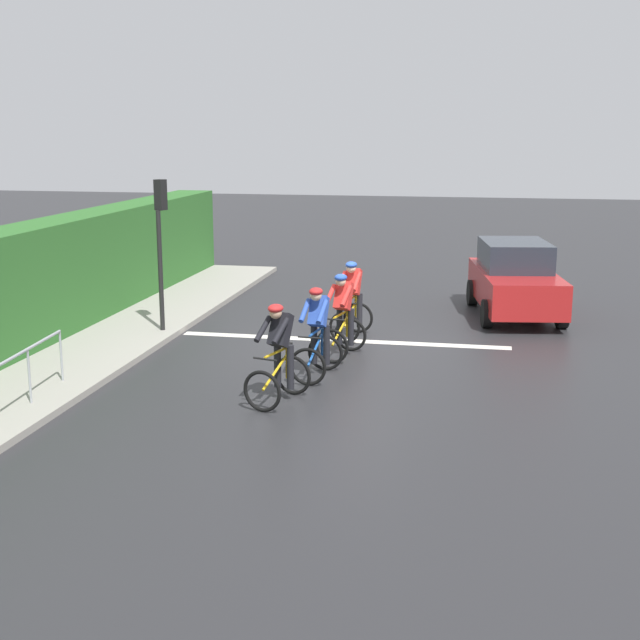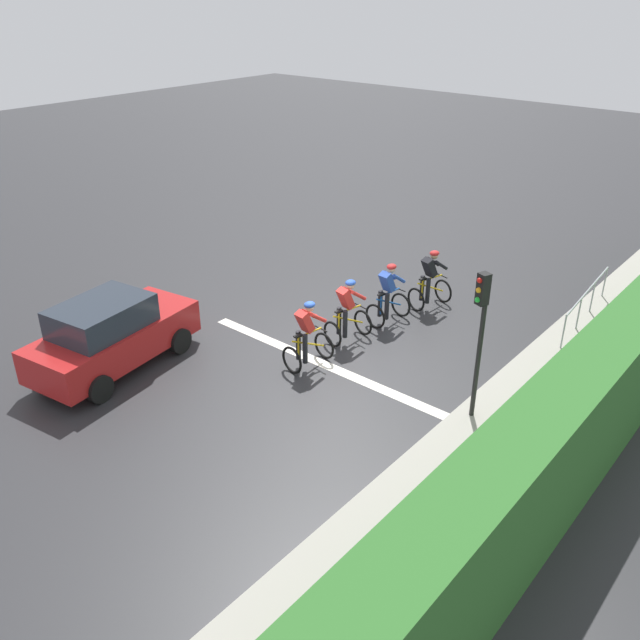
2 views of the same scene
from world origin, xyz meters
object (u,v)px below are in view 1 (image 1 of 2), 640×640
Objects in this scene: pedestrian_railing_kerbside at (10,373)px; cyclist_mid at (342,317)px; cyclist_second at (317,334)px; car_red at (515,279)px; cyclist_fourth at (352,301)px; cyclist_lead at (279,355)px; traffic_light_near_crossing at (161,233)px.

cyclist_mid is at bearing -131.52° from pedestrian_railing_kerbside.
car_red is (-3.60, -6.07, 0.08)m from cyclist_second.
cyclist_second is 1.00× the size of cyclist_mid.
cyclist_second is 0.44× the size of pedestrian_railing_kerbside.
pedestrian_railing_kerbside is at bearing 56.73° from cyclist_fourth.
cyclist_lead is at bearing 62.69° from car_red.
traffic_light_near_crossing is at bearing -91.63° from pedestrian_railing_kerbside.
cyclist_fourth is at bearing -95.82° from cyclist_lead.
cyclist_lead is 0.44× the size of pedestrian_railing_kerbside.
pedestrian_railing_kerbside is (4.26, 4.81, 0.00)m from cyclist_mid.
cyclist_fourth is (-0.47, -4.65, 0.00)m from cyclist_lead.
car_red is at bearing -129.26° from pedestrian_railing_kerbside.
pedestrian_railing_kerbside is at bearing 25.31° from cyclist_lead.
cyclist_second is at bearing -140.82° from pedestrian_railing_kerbside.
cyclist_fourth is 0.44× the size of pedestrian_railing_kerbside.
car_red is at bearing -139.37° from cyclist_fourth.
cyclist_lead and cyclist_second have the same top height.
car_red reaches higher than pedestrian_railing_kerbside.
traffic_light_near_crossing is (7.50, 3.48, 1.35)m from car_red.
traffic_light_near_crossing is 0.88× the size of pedestrian_railing_kerbside.
cyclist_second is 0.50× the size of traffic_light_near_crossing.
cyclist_lead and cyclist_mid have the same top height.
cyclist_mid is at bearing -99.83° from cyclist_lead.
car_red is 12.11m from pedestrian_railing_kerbside.
pedestrian_railing_kerbside is (4.21, 6.41, 0.00)m from cyclist_fourth.
traffic_light_near_crossing reaches higher than cyclist_mid.
cyclist_fourth is (-0.14, -3.10, 0.00)m from cyclist_second.
cyclist_fourth is at bearing -172.74° from traffic_light_near_crossing.
cyclist_second is at bearing 87.38° from cyclist_fourth.
cyclist_lead and cyclist_fourth have the same top height.
cyclist_fourth is 7.67m from pedestrian_railing_kerbside.
traffic_light_near_crossing is (4.09, -1.08, 1.43)m from cyclist_mid.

